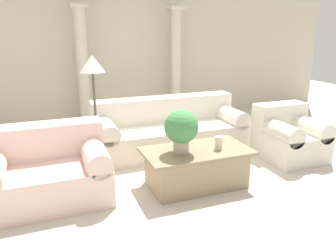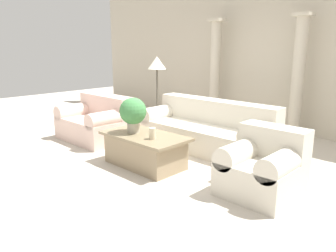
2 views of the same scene
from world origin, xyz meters
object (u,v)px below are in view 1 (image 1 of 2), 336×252
object	(u,v)px
coffee_table	(196,167)
floor_lamp	(93,73)
loveseat	(47,170)
sofa_long	(169,129)
armchair	(288,135)
potted_plant	(181,128)

from	to	relation	value
coffee_table	floor_lamp	distance (m)	1.89
loveseat	sofa_long	bearing A→B (deg)	27.68
loveseat	armchair	distance (m)	3.38
sofa_long	coffee_table	bearing A→B (deg)	-96.47
coffee_table	potted_plant	xyz separation A→B (m)	(-0.22, -0.03, 0.53)
floor_lamp	armchair	xyz separation A→B (m)	(2.68, -0.86, -0.94)
sofa_long	potted_plant	bearing A→B (deg)	-105.34
potted_plant	armchair	world-z (taller)	potted_plant
loveseat	potted_plant	distance (m)	1.59
potted_plant	armchair	size ratio (longest dim) A/B	0.60
coffee_table	floor_lamp	size ratio (longest dim) A/B	0.85
coffee_table	loveseat	bearing A→B (deg)	168.93
floor_lamp	armchair	world-z (taller)	floor_lamp
sofa_long	armchair	bearing A→B (deg)	-31.52
sofa_long	armchair	world-z (taller)	sofa_long
floor_lamp	potted_plant	bearing A→B (deg)	-58.00
loveseat	floor_lamp	distance (m)	1.47
coffee_table	potted_plant	size ratio (longest dim) A/B	2.50
potted_plant	armchair	distance (m)	1.99
potted_plant	floor_lamp	bearing A→B (deg)	122.00
loveseat	potted_plant	world-z (taller)	potted_plant
sofa_long	floor_lamp	distance (m)	1.49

